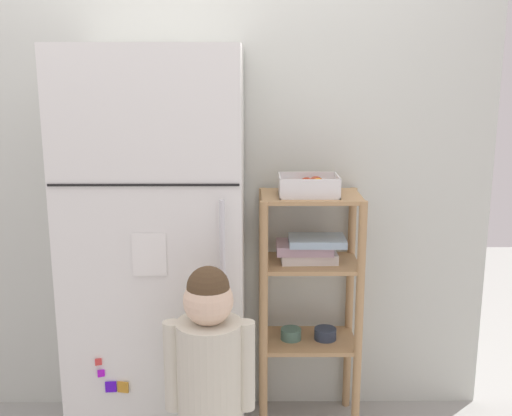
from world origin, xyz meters
TOP-DOWN VIEW (x-y plane):
  - kitchen_wall_back at (0.00, 0.37)m, footprint 2.71×0.03m
  - refrigerator at (-0.13, 0.02)m, footprint 0.69×0.67m
  - child_standing at (0.11, -0.47)m, footprint 0.32×0.23m
  - pantry_shelf_unit at (0.51, 0.18)m, footprint 0.45×0.31m
  - fruit_bin at (0.51, 0.17)m, footprint 0.25×0.19m

SIDE VIEW (x-z plane):
  - child_standing at x=0.11m, z-range 0.10..1.08m
  - pantry_shelf_unit at x=0.51m, z-range 0.15..1.24m
  - refrigerator at x=-0.13m, z-range 0.00..1.71m
  - kitchen_wall_back at x=0.00m, z-range 0.00..2.21m
  - fruit_bin at x=0.51m, z-range 1.08..1.17m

